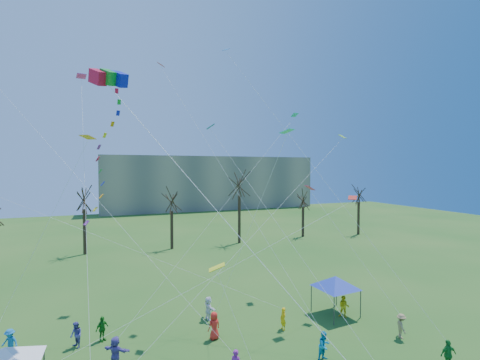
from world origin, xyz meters
name	(u,v)px	position (x,y,z in m)	size (l,w,h in m)	color
distant_building	(210,182)	(22.00, 82.00, 7.50)	(60.00, 14.00, 15.00)	gray
bare_tree_row	(171,201)	(2.48, 35.97, 6.93)	(69.37, 8.05, 11.54)	black
big_box_kite	(110,157)	(-5.88, 7.73, 12.29)	(6.05, 7.53, 21.64)	red
canopy_tent_white	(5,357)	(-10.66, 6.46, 2.67)	(4.20, 4.20, 3.15)	#3F3F44
canopy_tent_blue	(336,282)	(10.74, 9.41, 2.61)	(4.10, 4.10, 3.08)	#3F3F44
festival_crowd	(197,353)	(-1.31, 6.55, 0.86)	(25.68, 13.75, 1.85)	#B21916
small_kites_aloft	(185,150)	(-0.98, 10.87, 12.95)	(28.70, 20.30, 30.95)	red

